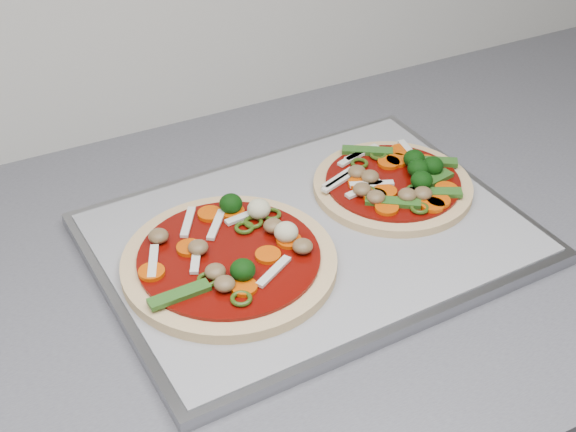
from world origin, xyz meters
name	(u,v)px	position (x,y,z in m)	size (l,w,h in m)	color
base_cabinet	(481,430)	(0.00, 1.30, 0.43)	(3.60, 0.60, 0.86)	#B9B9B7
countertop	(536,187)	(0.00, 1.30, 0.88)	(3.60, 0.60, 0.04)	slate
baking_tray	(312,238)	(-0.30, 1.30, 0.91)	(0.43, 0.32, 0.01)	gray
parchment	(312,232)	(-0.30, 1.30, 0.91)	(0.41, 0.30, 0.00)	gray
pizza_left	(231,258)	(-0.40, 1.29, 0.93)	(0.27, 0.27, 0.04)	#F2C98B
pizza_right	(395,183)	(-0.18, 1.33, 0.93)	(0.21, 0.21, 0.03)	#F2C98B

